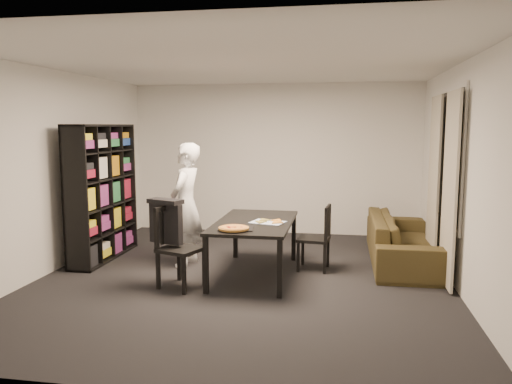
% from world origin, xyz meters
% --- Properties ---
extents(room, '(5.01, 5.51, 2.61)m').
position_xyz_m(room, '(0.00, 0.00, 1.30)').
color(room, black).
rests_on(room, ground).
extents(window_pane, '(0.02, 1.40, 1.60)m').
position_xyz_m(window_pane, '(2.48, 0.60, 1.50)').
color(window_pane, black).
rests_on(window_pane, room).
extents(window_frame, '(0.03, 1.52, 1.72)m').
position_xyz_m(window_frame, '(2.48, 0.60, 1.50)').
color(window_frame, white).
rests_on(window_frame, room).
extents(curtain_left, '(0.03, 0.70, 2.25)m').
position_xyz_m(curtain_left, '(2.40, 0.08, 1.15)').
color(curtain_left, '#BAB49F').
rests_on(curtain_left, room).
extents(curtain_right, '(0.03, 0.70, 2.25)m').
position_xyz_m(curtain_right, '(2.40, 1.12, 1.15)').
color(curtain_right, '#BAB49F').
rests_on(curtain_right, room).
extents(bookshelf, '(0.35, 1.50, 1.90)m').
position_xyz_m(bookshelf, '(-2.16, 0.60, 0.95)').
color(bookshelf, black).
rests_on(bookshelf, room).
extents(dining_table, '(0.93, 1.67, 0.70)m').
position_xyz_m(dining_table, '(0.11, 0.15, 0.63)').
color(dining_table, black).
rests_on(dining_table, room).
extents(chair_left, '(0.57, 0.57, 0.95)m').
position_xyz_m(chair_left, '(-0.74, -0.44, 0.54)').
color(chair_left, black).
rests_on(chair_left, room).
extents(chair_right, '(0.43, 0.43, 0.86)m').
position_xyz_m(chair_right, '(0.91, 0.52, 0.49)').
color(chair_right, black).
rests_on(chair_right, room).
extents(draped_jacket, '(0.46, 0.32, 0.53)m').
position_xyz_m(draped_jacket, '(-0.86, -0.39, 0.79)').
color(draped_jacket, black).
rests_on(draped_jacket, chair_left).
extents(person, '(0.45, 0.64, 1.66)m').
position_xyz_m(person, '(-0.88, 0.46, 0.83)').
color(person, white).
rests_on(person, room).
extents(baking_tray, '(0.44, 0.37, 0.01)m').
position_xyz_m(baking_tray, '(-0.02, -0.35, 0.70)').
color(baking_tray, black).
rests_on(baking_tray, dining_table).
extents(pepperoni_pizza, '(0.35, 0.35, 0.03)m').
position_xyz_m(pepperoni_pizza, '(-0.03, -0.44, 0.72)').
color(pepperoni_pizza, '#A06D2E').
rests_on(pepperoni_pizza, dining_table).
extents(kitchen_towel, '(0.47, 0.40, 0.01)m').
position_xyz_m(kitchen_towel, '(0.29, 0.08, 0.70)').
color(kitchen_towel, white).
rests_on(kitchen_towel, dining_table).
extents(pizza_slices, '(0.41, 0.36, 0.01)m').
position_xyz_m(pizza_slices, '(0.30, 0.10, 0.71)').
color(pizza_slices, '#D68B42').
rests_on(pizza_slices, dining_table).
extents(sofa, '(0.86, 2.21, 0.65)m').
position_xyz_m(sofa, '(2.02, 1.07, 0.32)').
color(sofa, '#382E16').
rests_on(sofa, room).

